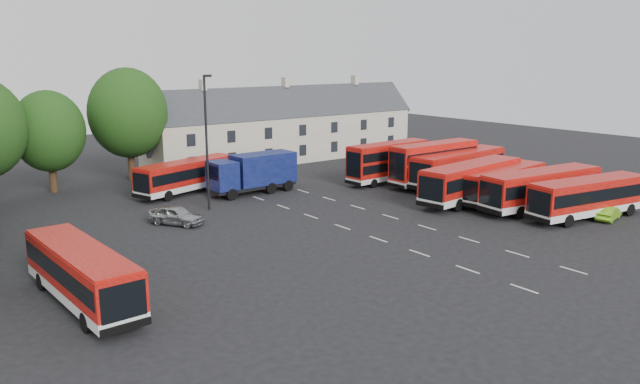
{
  "coord_description": "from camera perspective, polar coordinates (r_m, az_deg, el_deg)",
  "views": [
    {
      "loc": [
        -29.01,
        -33.13,
        12.85
      ],
      "look_at": [
        0.07,
        4.89,
        2.2
      ],
      "focal_mm": 35.0,
      "sensor_mm": 36.0,
      "label": 1
    }
  ],
  "objects": [
    {
      "name": "bus_dd_north",
      "position": [
        63.72,
        6.28,
        2.94
      ],
      "size": [
        9.96,
        2.82,
        4.04
      ],
      "rotation": [
        0.0,
        0.0,
        0.06
      ],
      "color": "silver",
      "rests_on": "ground"
    },
    {
      "name": "bus_row_a",
      "position": [
        53.78,
        23.38,
        -0.24
      ],
      "size": [
        11.51,
        4.26,
        3.18
      ],
      "rotation": [
        0.0,
        0.0,
        -0.15
      ],
      "color": "silver",
      "rests_on": "ground"
    },
    {
      "name": "lime_car",
      "position": [
        54.26,
        24.9,
        -1.74
      ],
      "size": [
        3.55,
        1.93,
        1.11
      ],
      "primitive_type": "imported",
      "rotation": [
        0.0,
        0.0,
        1.81
      ],
      "color": "#71B91C",
      "rests_on": "ground"
    },
    {
      "name": "ground",
      "position": [
        45.87,
        3.65,
        -3.75
      ],
      "size": [
        140.0,
        140.0,
        0.0
      ],
      "primitive_type": "plane",
      "color": "black",
      "rests_on": "ground"
    },
    {
      "name": "bus_west",
      "position": [
        34.84,
        -20.97,
        -6.72
      ],
      "size": [
        2.95,
        10.98,
        3.08
      ],
      "rotation": [
        0.0,
        0.0,
        1.61
      ],
      "color": "silver",
      "rests_on": "ground"
    },
    {
      "name": "bus_row_d",
      "position": [
        56.51,
        13.71,
        1.18
      ],
      "size": [
        12.37,
        4.15,
        3.43
      ],
      "rotation": [
        0.0,
        0.0,
        0.12
      ],
      "color": "silver",
      "rests_on": "ground"
    },
    {
      "name": "bus_row_c",
      "position": [
        57.16,
        16.45,
        0.92
      ],
      "size": [
        11.03,
        3.83,
        3.05
      ],
      "rotation": [
        0.0,
        0.0,
        0.13
      ],
      "color": "silver",
      "rests_on": "ground"
    },
    {
      "name": "lamppost",
      "position": [
        52.2,
        -10.32,
        4.77
      ],
      "size": [
        0.78,
        0.37,
        11.19
      ],
      "rotation": [
        0.0,
        0.0,
        0.14
      ],
      "color": "black",
      "rests_on": "ground"
    },
    {
      "name": "bus_row_e",
      "position": [
        62.73,
        12.55,
        2.37
      ],
      "size": [
        12.54,
        4.12,
        3.48
      ],
      "rotation": [
        0.0,
        0.0,
        0.11
      ],
      "color": "silver",
      "rests_on": "ground"
    },
    {
      "name": "silver_car",
      "position": [
        49.04,
        -13.02,
        -2.08
      ],
      "size": [
        3.8,
        4.6,
        1.48
      ],
      "primitive_type": "imported",
      "rotation": [
        0.0,
        0.0,
        0.57
      ],
      "color": "#A9ACB1",
      "rests_on": "ground"
    },
    {
      "name": "bus_dd_south",
      "position": [
        62.91,
        10.39,
        2.79
      ],
      "size": [
        10.35,
        2.43,
        4.24
      ],
      "rotation": [
        0.0,
        0.0,
        0.0
      ],
      "color": "silver",
      "rests_on": "ground"
    },
    {
      "name": "box_truck",
      "position": [
        58.55,
        -6.09,
        1.87
      ],
      "size": [
        8.48,
        2.79,
        3.7
      ],
      "rotation": [
        0.0,
        0.0,
        0.01
      ],
      "color": "black",
      "rests_on": "ground"
    },
    {
      "name": "bus_row_b",
      "position": [
        55.2,
        19.57,
        0.49
      ],
      "size": [
        12.07,
        4.0,
        3.35
      ],
      "rotation": [
        0.0,
        0.0,
        -0.11
      ],
      "color": "silver",
      "rests_on": "ground"
    },
    {
      "name": "terrace_houses",
      "position": [
        76.91,
        -3.14,
        5.82
      ],
      "size": [
        35.7,
        7.13,
        10.06
      ],
      "color": "beige",
      "rests_on": "ground"
    },
    {
      "name": "bus_north",
      "position": [
        59.76,
        -12.04,
        1.65
      ],
      "size": [
        11.03,
        5.56,
        3.05
      ],
      "rotation": [
        0.0,
        0.0,
        0.3
      ],
      "color": "silver",
      "rests_on": "ground"
    },
    {
      "name": "lane_markings",
      "position": [
        48.9,
        4.33,
        -2.72
      ],
      "size": [
        5.15,
        33.8,
        0.01
      ],
      "color": "beige",
      "rests_on": "ground"
    }
  ]
}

